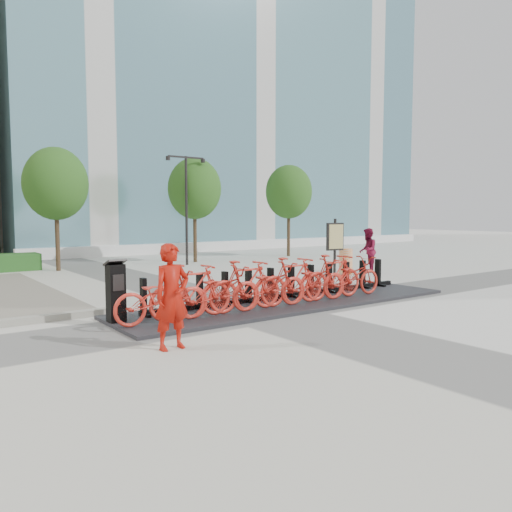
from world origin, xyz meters
TOP-DOWN VIEW (x-y plane):
  - ground at (0.00, 0.00)m, footprint 120.00×120.00m
  - glass_building at (14.00, 26.00)m, footprint 32.00×16.00m
  - tree_1 at (-1.50, 12.00)m, footprint 2.60×2.60m
  - tree_2 at (5.00, 12.00)m, footprint 2.60×2.60m
  - tree_3 at (11.00, 12.00)m, footprint 2.60×2.60m
  - streetlamp at (4.00, 11.00)m, footprint 2.00×0.20m
  - dock_pad at (1.30, 0.30)m, footprint 9.60×2.40m
  - dock_rail_posts at (1.36, 0.77)m, footprint 8.02×0.50m
  - bike_0 at (-2.60, -0.05)m, footprint 2.07×0.72m
  - bike_1 at (-1.88, -0.05)m, footprint 2.01×0.57m
  - bike_2 at (-1.16, -0.05)m, footprint 2.07×0.72m
  - bike_3 at (-0.44, -0.05)m, footprint 2.01×0.57m
  - bike_4 at (0.28, -0.05)m, footprint 2.07×0.72m
  - bike_5 at (1.00, -0.05)m, footprint 2.01×0.57m
  - bike_6 at (1.72, -0.05)m, footprint 2.07×0.72m
  - bike_7 at (2.44, -0.05)m, footprint 2.01×0.57m
  - bike_8 at (3.16, -0.05)m, footprint 2.07×0.72m
  - kiosk at (-3.32, 0.61)m, footprint 0.42×0.36m
  - worker_red at (-3.21, -1.77)m, footprint 0.71×0.50m
  - pedestrian at (8.47, 4.02)m, footprint 1.10×1.06m
  - construction_barrel at (7.16, 3.98)m, footprint 0.54×0.54m
  - map_sign at (5.86, 3.29)m, footprint 0.72×0.21m

SIDE VIEW (x-z plane):
  - ground at x=0.00m, z-range 0.00..0.00m
  - dock_pad at x=1.30m, z-range 0.00..0.08m
  - dock_rail_posts at x=1.36m, z-range 0.08..0.93m
  - construction_barrel at x=7.16m, z-range 0.00..1.01m
  - bike_0 at x=-2.60m, z-range 0.08..1.17m
  - bike_2 at x=-1.16m, z-range 0.08..1.17m
  - bike_4 at x=0.28m, z-range 0.08..1.17m
  - bike_6 at x=1.72m, z-range 0.08..1.17m
  - bike_8 at x=3.16m, z-range 0.08..1.17m
  - bike_1 at x=-1.88m, z-range 0.08..1.29m
  - bike_3 at x=-0.44m, z-range 0.08..1.29m
  - bike_5 at x=1.00m, z-range 0.08..1.29m
  - bike_7 at x=2.44m, z-range 0.08..1.29m
  - kiosk at x=-3.32m, z-range 0.05..1.39m
  - pedestrian at x=8.47m, z-range 0.00..1.79m
  - worker_red at x=-3.21m, z-range 0.00..1.85m
  - map_sign at x=5.86m, z-range 0.35..2.54m
  - streetlamp at x=4.00m, z-range 0.63..5.63m
  - tree_1 at x=-1.50m, z-range 1.04..6.14m
  - tree_2 at x=5.00m, z-range 1.04..6.14m
  - tree_3 at x=11.00m, z-range 1.04..6.14m
  - glass_building at x=14.00m, z-range 0.00..24.00m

